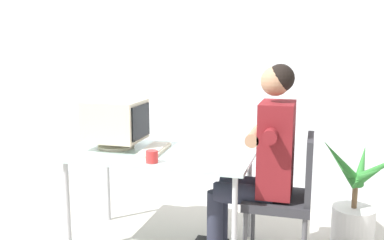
# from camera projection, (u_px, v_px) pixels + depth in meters

# --- Properties ---
(wall_back) EXTENTS (8.00, 0.10, 3.00)m
(wall_back) POSITION_uv_depth(u_px,v_px,m) (238.00, 42.00, 4.28)
(wall_back) COLOR silver
(wall_back) RESTS_ON ground_plane
(desk) EXTENTS (1.32, 0.74, 0.71)m
(desk) POSITION_uv_depth(u_px,v_px,m) (162.00, 160.00, 3.19)
(desk) COLOR #B7B7BC
(desk) RESTS_ON ground_plane
(crt_monitor) EXTENTS (0.41, 0.37, 0.36)m
(crt_monitor) POSITION_uv_depth(u_px,v_px,m) (116.00, 121.00, 3.29)
(crt_monitor) COLOR beige
(crt_monitor) RESTS_ON desk
(keyboard) EXTENTS (0.17, 0.43, 0.03)m
(keyboard) POSITION_uv_depth(u_px,v_px,m) (154.00, 150.00, 3.20)
(keyboard) COLOR beige
(keyboard) RESTS_ON desk
(office_chair) EXTENTS (0.43, 0.43, 0.90)m
(office_chair) POSITION_uv_depth(u_px,v_px,m) (288.00, 192.00, 2.93)
(office_chair) COLOR #4C4C51
(office_chair) RESTS_ON ground_plane
(person_seated) EXTENTS (0.68, 0.56, 1.36)m
(person_seated) POSITION_uv_depth(u_px,v_px,m) (261.00, 158.00, 2.94)
(person_seated) COLOR maroon
(person_seated) RESTS_ON ground_plane
(potted_plant) EXTENTS (0.65, 0.73, 0.83)m
(potted_plant) POSITION_uv_depth(u_px,v_px,m) (355.00, 204.00, 3.30)
(potted_plant) COLOR silver
(potted_plant) RESTS_ON ground_plane
(desk_mug) EXTENTS (0.08, 0.09, 0.08)m
(desk_mug) POSITION_uv_depth(u_px,v_px,m) (152.00, 156.00, 2.90)
(desk_mug) COLOR red
(desk_mug) RESTS_ON desk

